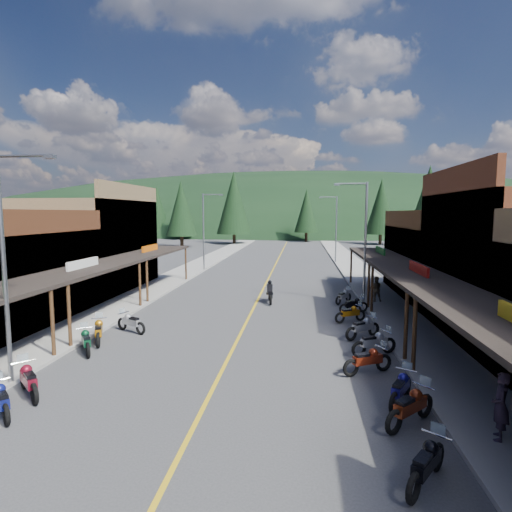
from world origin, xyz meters
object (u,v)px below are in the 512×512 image
(bike_west_4, at_px, (1,398))
(bike_west_6, at_px, (86,340))
(bike_west_8, at_px, (131,321))
(pine_2, at_px, (234,203))
(pine_10, at_px, (181,209))
(streetlight_2, at_px, (363,237))
(bike_east_6, at_px, (368,359))
(shop_east_3, at_px, (453,262))
(rider_on_bike, at_px, (270,294))
(pine_1, at_px, (182,208))
(bike_east_5, at_px, (401,387))
(streetlight_3, at_px, (335,226))
(pine_0, at_px, (97,211))
(bike_west_7, at_px, (99,330))
(pine_7, at_px, (157,208))
(pine_8, at_px, (136,213))
(pedestrian_east_a, at_px, (501,406))
(pine_4, at_px, (381,206))
(shop_west_3, at_px, (88,245))
(bike_east_9, at_px, (350,313))
(pedestrian_east_b, at_px, (376,289))
(streetlight_0, at_px, (7,260))
(streetlight_1, at_px, (205,228))
(bike_east_4, at_px, (410,405))
(bike_west_5, at_px, (28,379))
(bike_east_10, at_px, (354,304))
(bike_east_8, at_px, (363,326))
(pine_3, at_px, (307,211))
(bike_east_11, at_px, (344,296))
(pine_9, at_px, (441,211))
(bike_east_7, at_px, (374,341))
(bike_east_3, at_px, (427,462))

(bike_west_4, xyz_separation_m, bike_west_6, (-0.40, 5.40, 0.02))
(bike_west_4, bearing_deg, bike_west_8, 40.75)
(pine_2, xyz_separation_m, pine_10, (-8.00, -8.00, -1.21))
(streetlight_2, relative_size, bike_east_6, 3.89)
(shop_east_3, xyz_separation_m, streetlight_2, (-6.80, -3.30, 1.93))
(bike_east_6, xyz_separation_m, rider_on_bike, (-4.58, 11.50, 0.05))
(pine_1, height_order, pine_10, pine_1)
(bike_east_5, bearing_deg, streetlight_3, 117.79)
(pine_0, height_order, bike_west_7, pine_0)
(pine_7, bearing_deg, pine_8, -74.48)
(pedestrian_east_a, bearing_deg, pine_7, -133.81)
(pine_4, relative_size, pine_10, 1.08)
(shop_east_3, distance_m, streetlight_2, 7.80)
(shop_west_3, distance_m, bike_east_9, 21.17)
(pine_1, distance_m, pedestrian_east_b, 69.54)
(streetlight_0, bearing_deg, streetlight_1, 90.00)
(pine_8, relative_size, bike_east_4, 4.59)
(pine_4, relative_size, bike_west_5, 5.82)
(bike_west_6, distance_m, bike_east_10, 14.97)
(pine_10, xyz_separation_m, bike_east_8, (23.97, -49.23, -6.19))
(bike_west_8, bearing_deg, pedestrian_east_a, -93.24)
(pine_4, bearing_deg, pine_0, 178.03)
(pine_3, relative_size, bike_west_5, 5.12)
(bike_west_6, distance_m, bike_east_11, 16.28)
(shop_east_3, height_order, pine_3, pine_3)
(bike_east_6, distance_m, pedestrian_east_b, 12.38)
(pine_7, xyz_separation_m, bike_east_6, (37.50, -79.58, -6.65))
(streetlight_3, height_order, bike_west_8, streetlight_3)
(streetlight_3, relative_size, pine_0, 0.73)
(bike_west_7, distance_m, bike_east_11, 15.50)
(streetlight_1, xyz_separation_m, bike_west_7, (0.59, -23.25, -3.84))
(bike_west_4, bearing_deg, bike_east_9, -2.09)
(streetlight_0, distance_m, pine_3, 72.86)
(shop_west_3, bearing_deg, pine_0, 117.34)
(bike_west_8, height_order, rider_on_bike, rider_on_bike)
(bike_west_5, bearing_deg, pine_0, 68.81)
(streetlight_2, xyz_separation_m, pine_0, (-46.95, 54.00, 2.02))
(bike_east_5, bearing_deg, pine_9, 99.75)
(streetlight_0, relative_size, bike_east_5, 3.96)
(pine_10, xyz_separation_m, bike_west_7, (11.64, -51.25, -6.17))
(streetlight_0, distance_m, bike_east_4, 13.66)
(bike_west_5, relative_size, bike_east_9, 1.12)
(shop_east_3, height_order, pine_9, pine_9)
(bike_east_8, bearing_deg, rider_on_bike, 178.48)
(bike_west_4, distance_m, bike_east_9, 16.40)
(shop_east_3, distance_m, rider_on_bike, 13.40)
(streetlight_1, xyz_separation_m, bike_west_8, (1.41, -21.56, -3.89))
(pine_4, height_order, bike_east_7, pine_4)
(pine_2, height_order, bike_east_3, pine_2)
(bike_east_3, height_order, bike_east_5, bike_east_3)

